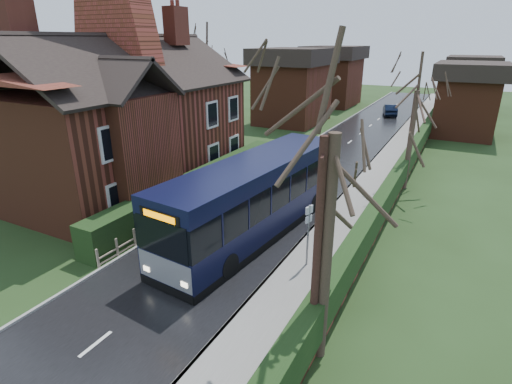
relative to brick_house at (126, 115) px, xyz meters
The scene contains 18 objects.
ground 10.87m from the brick_house, 28.67° to the right, with size 140.00×140.00×0.00m, color #26421C.
road 11.07m from the brick_house, 30.89° to the left, with size 6.00×100.00×0.02m, color black.
pavement 14.64m from the brick_house, 21.92° to the left, with size 2.50×100.00×0.14m, color slate.
kerb_right 13.59m from the brick_house, 23.91° to the left, with size 0.12×100.00×0.14m, color gray.
kerb_left 8.85m from the brick_house, 42.59° to the left, with size 0.12×100.00×0.10m, color gray.
front_hedge 6.02m from the brick_house, ahead, with size 1.20×16.00×1.60m, color black.
picket_fence 6.83m from the brick_house, ahead, with size 0.10×16.00×0.90m, color tan, non-canonical shape.
right_wall_hedge 15.80m from the brick_house, 19.77° to the left, with size 0.60×50.00×1.80m.
brick_house is the anchor object (origin of this frame).
bus 10.12m from the brick_house, 12.61° to the right, with size 3.74×11.73×3.50m.
car_silver 9.05m from the brick_house, 31.77° to the left, with size 1.46×3.62×1.23m, color #A7A7AB.
car_green 8.85m from the brick_house, 30.15° to the right, with size 1.72×4.24×1.23m, color black.
car_distant 33.81m from the brick_house, 73.79° to the left, with size 1.39×3.98×1.31m, color black.
bus_stop_sign 13.56m from the brick_house, 16.83° to the right, with size 0.17×0.40×2.68m.
telegraph_pole 16.73m from the brick_house, 29.43° to the right, with size 0.27×0.82×6.39m.
tree_right_near 16.98m from the brick_house, 28.63° to the right, with size 4.27×4.27×9.23m.
tree_right_far 16.59m from the brick_house, 26.70° to the left, with size 4.28×4.28×8.27m.
tree_house_side 12.11m from the brick_house, 99.45° to the left, with size 4.51×4.51×10.25m.
Camera 1 is at (8.58, -12.13, 8.47)m, focal length 28.00 mm.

